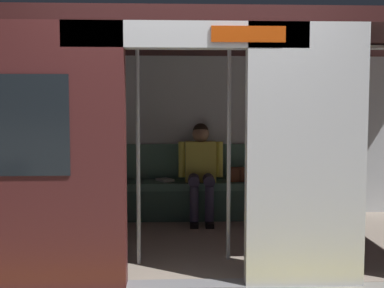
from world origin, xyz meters
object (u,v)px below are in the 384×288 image
(handbag, at_px, (240,174))
(bench_seat, at_px, (181,191))
(grab_pole_door, at_px, (138,151))
(train_car, at_px, (177,103))
(person_seated, at_px, (201,165))
(book, at_px, (165,180))
(grab_pole_far, at_px, (229,150))

(handbag, bearing_deg, bench_seat, 2.18)
(handbag, distance_m, grab_pole_door, 2.14)
(train_car, height_order, handbag, train_car)
(person_seated, distance_m, grab_pole_door, 1.82)
(bench_seat, relative_size, person_seated, 2.65)
(person_seated, bearing_deg, book, -16.61)
(grab_pole_far, bearing_deg, grab_pole_door, 6.22)
(bench_seat, relative_size, handbag, 12.24)
(person_seated, xyz_separation_m, grab_pole_door, (0.66, 1.67, 0.33))
(grab_pole_door, bearing_deg, grab_pole_far, -173.78)
(handbag, bearing_deg, book, -3.22)
(book, bearing_deg, handbag, 145.65)
(person_seated, distance_m, grab_pole_far, 1.62)
(grab_pole_door, height_order, grab_pole_far, same)
(bench_seat, bearing_deg, book, -22.31)
(person_seated, bearing_deg, grab_pole_door, 68.59)
(handbag, height_order, grab_pole_door, grab_pole_door)
(person_seated, bearing_deg, bench_seat, -11.82)
(grab_pole_door, bearing_deg, person_seated, -111.41)
(train_car, distance_m, book, 1.48)
(handbag, relative_size, book, 1.18)
(train_car, bearing_deg, grab_pole_far, 127.95)
(person_seated, bearing_deg, train_car, 72.82)
(bench_seat, relative_size, book, 14.46)
(bench_seat, bearing_deg, handbag, -177.82)
(person_seated, height_order, book, person_seated)
(train_car, height_order, person_seated, train_car)
(handbag, height_order, book, handbag)
(bench_seat, height_order, book, book)
(train_car, distance_m, handbag, 1.60)
(book, bearing_deg, person_seated, 132.26)
(bench_seat, relative_size, grab_pole_far, 1.57)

